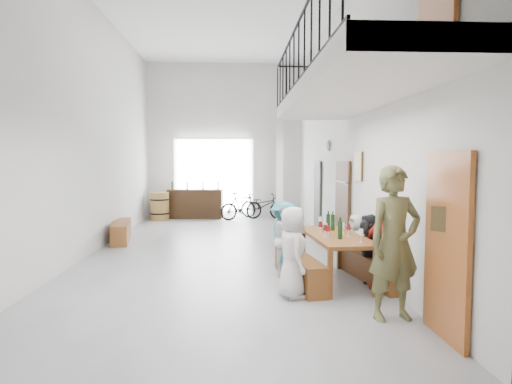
{
  "coord_description": "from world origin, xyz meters",
  "views": [
    {
      "loc": [
        0.35,
        -9.48,
        1.98
      ],
      "look_at": [
        0.8,
        -0.5,
        1.35
      ],
      "focal_mm": 30.0,
      "sensor_mm": 36.0,
      "label": 1
    }
  ],
  "objects": [
    {
      "name": "gateway_portal",
      "position": [
        -0.4,
        5.94,
        1.4
      ],
      "size": [
        2.8,
        0.08,
        2.8
      ],
      "primitive_type": "cube",
      "color": "white",
      "rests_on": "ground"
    },
    {
      "name": "oak_barrel",
      "position": [
        -2.22,
        5.2,
        0.47
      ],
      "size": [
        0.64,
        0.64,
        0.95
      ],
      "color": "olive",
      "rests_on": "ground"
    },
    {
      "name": "guest_left_b",
      "position": [
        1.24,
        -2.72,
        0.67
      ],
      "size": [
        0.4,
        0.53,
        1.34
      ],
      "primitive_type": "imported",
      "rotation": [
        0.0,
        0.0,
        1.74
      ],
      "color": "#25727D",
      "rests_on": "ground"
    },
    {
      "name": "serving_counter",
      "position": [
        -1.05,
        5.65,
        0.51
      ],
      "size": [
        1.97,
        0.71,
        1.02
      ],
      "primitive_type": "cube",
      "rotation": [
        0.0,
        0.0,
        -0.09
      ],
      "color": "#331D0F",
      "rests_on": "ground"
    },
    {
      "name": "tableware",
      "position": [
        1.98,
        -2.56,
        0.92
      ],
      "size": [
        0.51,
        1.53,
        0.35
      ],
      "color": "black",
      "rests_on": "tasting_table"
    },
    {
      "name": "right_wall_decor",
      "position": [
        2.7,
        -1.87,
        1.74
      ],
      "size": [
        0.07,
        8.28,
        5.07
      ],
      "color": "brown",
      "rests_on": "ground"
    },
    {
      "name": "counter_bottles",
      "position": [
        -1.05,
        5.66,
        1.16
      ],
      "size": [
        1.68,
        0.23,
        0.28
      ],
      "color": "black",
      "rests_on": "serving_counter"
    },
    {
      "name": "host_standing",
      "position": [
        2.35,
        -4.28,
        0.97
      ],
      "size": [
        0.79,
        0.6,
        1.94
      ],
      "primitive_type": "imported",
      "rotation": [
        0.0,
        0.0,
        0.2
      ],
      "color": "brown",
      "rests_on": "ground"
    },
    {
      "name": "bench_inner",
      "position": [
        1.4,
        -2.55,
        0.23
      ],
      "size": [
        0.61,
        2.05,
        0.47
      ],
      "primitive_type": "cube",
      "rotation": [
        0.0,
        0.0,
        0.14
      ],
      "color": "brown",
      "rests_on": "ground"
    },
    {
      "name": "side_bench",
      "position": [
        -2.5,
        1.31,
        0.25
      ],
      "size": [
        0.68,
        1.78,
        0.49
      ],
      "primitive_type": "cube",
      "rotation": [
        0.0,
        0.0,
        0.18
      ],
      "color": "brown",
      "rests_on": "ground"
    },
    {
      "name": "room_walls",
      "position": [
        0.0,
        0.0,
        3.55
      ],
      "size": [
        12.0,
        12.0,
        12.0
      ],
      "color": "silver",
      "rests_on": "ground"
    },
    {
      "name": "potted_plant",
      "position": [
        2.45,
        0.68,
        0.21
      ],
      "size": [
        0.38,
        0.33,
        0.42
      ],
      "primitive_type": "imported",
      "rotation": [
        0.0,
        0.0,
        0.01
      ],
      "color": "#1F4C1D",
      "rests_on": "ground"
    },
    {
      "name": "guest_right_b",
      "position": [
        2.57,
        -2.59,
        0.56
      ],
      "size": [
        0.46,
        1.08,
        1.13
      ],
      "primitive_type": "imported",
      "rotation": [
        0.0,
        0.0,
        -1.7
      ],
      "color": "black",
      "rests_on": "ground"
    },
    {
      "name": "bicycle_near",
      "position": [
        1.34,
        5.5,
        0.46
      ],
      "size": [
        1.81,
        1.39,
        0.91
      ],
      "primitive_type": "imported",
      "rotation": [
        0.0,
        0.0,
        1.05
      ],
      "color": "black",
      "rests_on": "ground"
    },
    {
      "name": "guest_left_d",
      "position": [
        1.23,
        -1.67,
        0.64
      ],
      "size": [
        0.64,
        0.91,
        1.27
      ],
      "primitive_type": "imported",
      "rotation": [
        0.0,
        0.0,
        1.35
      ],
      "color": "#25727D",
      "rests_on": "ground"
    },
    {
      "name": "tasting_table",
      "position": [
        2.01,
        -2.59,
        0.71
      ],
      "size": [
        0.95,
        2.04,
        0.79
      ],
      "rotation": [
        0.0,
        0.0,
        0.07
      ],
      "color": "brown",
      "rests_on": "ground"
    },
    {
      "name": "guest_right_c",
      "position": [
        2.54,
        -1.92,
        0.52
      ],
      "size": [
        0.46,
        0.58,
        1.04
      ],
      "primitive_type": "imported",
      "rotation": [
        0.0,
        0.0,
        -1.27
      ],
      "color": "beige",
      "rests_on": "ground"
    },
    {
      "name": "bicycle_far",
      "position": [
        0.58,
        5.11,
        0.47
      ],
      "size": [
        1.61,
        1.07,
        0.94
      ],
      "primitive_type": "imported",
      "rotation": [
        0.0,
        0.0,
        2.01
      ],
      "color": "black",
      "rests_on": "ground"
    },
    {
      "name": "guest_left_a",
      "position": [
        1.19,
        -3.35,
        0.67
      ],
      "size": [
        0.49,
        0.69,
        1.34
      ],
      "primitive_type": "imported",
      "rotation": [
        0.0,
        0.0,
        1.67
      ],
      "color": "beige",
      "rests_on": "ground"
    },
    {
      "name": "guest_left_c",
      "position": [
        1.27,
        -2.12,
        0.64
      ],
      "size": [
        0.56,
        0.68,
        1.28
      ],
      "primitive_type": "imported",
      "rotation": [
        0.0,
        0.0,
        1.45
      ],
      "color": "beige",
      "rests_on": "ground"
    },
    {
      "name": "balcony",
      "position": [
        1.98,
        -3.13,
        2.96
      ],
      "size": [
        1.52,
        5.62,
        4.0
      ],
      "color": "white",
      "rests_on": "ground"
    },
    {
      "name": "floor",
      "position": [
        0.0,
        0.0,
        0.0
      ],
      "size": [
        12.0,
        12.0,
        0.0
      ],
      "primitive_type": "plane",
      "color": "slate",
      "rests_on": "ground"
    },
    {
      "name": "guest_right_a",
      "position": [
        2.62,
        -3.05,
        0.66
      ],
      "size": [
        0.58,
        0.83,
        1.31
      ],
      "primitive_type": "imported",
      "rotation": [
        0.0,
        0.0,
        -1.19
      ],
      "color": "red",
      "rests_on": "ground"
    },
    {
      "name": "bench_wall",
      "position": [
        2.57,
        -2.55,
        0.21
      ],
      "size": [
        0.53,
        1.86,
        0.42
      ],
      "primitive_type": "cube",
      "rotation": [
        0.0,
        0.0,
        0.16
      ],
      "color": "brown",
      "rests_on": "ground"
    }
  ]
}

